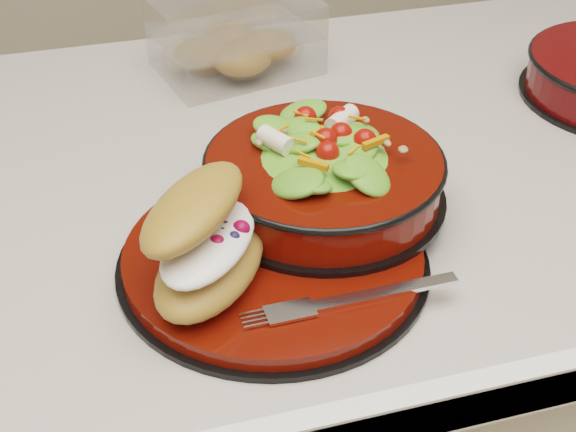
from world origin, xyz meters
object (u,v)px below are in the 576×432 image
object	(u,v)px
croissant	(207,241)
fork	(356,298)
salad_bowl	(324,168)
pastry_box	(236,38)
island_counter	(303,416)
dinner_plate	(274,258)

from	to	relation	value
croissant	fork	xyz separation A→B (m)	(0.11, -0.06, -0.04)
salad_bowl	croissant	xyz separation A→B (m)	(-0.13, -0.09, 0.01)
croissant	pastry_box	xyz separation A→B (m)	(0.12, 0.44, -0.02)
fork	salad_bowl	bearing A→B (deg)	-8.05
island_counter	pastry_box	bearing A→B (deg)	96.65
dinner_plate	salad_bowl	world-z (taller)	salad_bowl
croissant	pastry_box	size ratio (longest dim) A/B	0.79
dinner_plate	fork	size ratio (longest dim) A/B	1.68
croissant	fork	bearing A→B (deg)	-82.52
croissant	pastry_box	distance (m)	0.46
dinner_plate	croissant	size ratio (longest dim) A/B	1.63
island_counter	salad_bowl	bearing A→B (deg)	-99.55
croissant	fork	size ratio (longest dim) A/B	1.03
salad_bowl	fork	xyz separation A→B (m)	(-0.02, -0.15, -0.03)
dinner_plate	fork	world-z (taller)	fork
salad_bowl	pastry_box	size ratio (longest dim) A/B	1.08
fork	pastry_box	bearing A→B (deg)	-2.15
dinner_plate	salad_bowl	xyz separation A→B (m)	(0.07, 0.06, 0.05)
pastry_box	salad_bowl	bearing A→B (deg)	-100.97
salad_bowl	fork	world-z (taller)	salad_bowl
croissant	dinner_plate	bearing A→B (deg)	-33.86
island_counter	dinner_plate	world-z (taller)	dinner_plate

